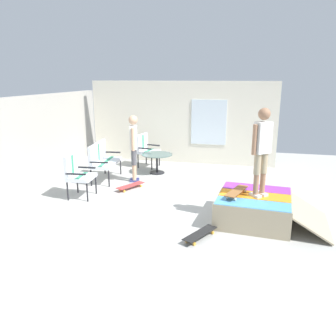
% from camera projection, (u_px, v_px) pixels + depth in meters
% --- Properties ---
extents(ground_plane, '(12.00, 12.00, 0.10)m').
position_uv_depth(ground_plane, '(169.00, 204.00, 7.68)').
color(ground_plane, '#A8A8A3').
extents(back_wall_cinderblock, '(9.00, 0.20, 2.26)m').
position_uv_depth(back_wall_cinderblock, '(9.00, 145.00, 8.29)').
color(back_wall_cinderblock, '#ADA89E').
rests_on(back_wall_cinderblock, ground_plane).
extents(house_facade, '(0.23, 6.00, 2.61)m').
position_uv_depth(house_facade, '(182.00, 122.00, 11.01)').
color(house_facade, silver).
rests_on(house_facade, ground_plane).
extents(skate_ramp, '(1.58, 2.17, 0.53)m').
position_uv_depth(skate_ramp, '(255.00, 208.00, 6.63)').
color(skate_ramp, tan).
rests_on(skate_ramp, ground_plane).
extents(patio_bench, '(1.30, 0.69, 1.02)m').
position_uv_depth(patio_bench, '(102.00, 158.00, 9.21)').
color(patio_bench, black).
rests_on(patio_bench, ground_plane).
extents(patio_chair_near_house, '(0.71, 0.65, 1.02)m').
position_uv_depth(patio_chair_near_house, '(145.00, 147.00, 10.59)').
color(patio_chair_near_house, black).
rests_on(patio_chair_near_house, ground_plane).
extents(patio_chair_by_wall, '(0.66, 0.60, 1.02)m').
position_uv_depth(patio_chair_by_wall, '(76.00, 172.00, 7.88)').
color(patio_chair_by_wall, black).
rests_on(patio_chair_by_wall, ground_plane).
extents(patio_table, '(0.90, 0.90, 0.57)m').
position_uv_depth(patio_table, '(157.00, 160.00, 9.90)').
color(patio_table, black).
rests_on(patio_table, ground_plane).
extents(person_watching, '(0.47, 0.31, 1.77)m').
position_uv_depth(person_watching, '(134.00, 143.00, 8.99)').
color(person_watching, navy).
rests_on(person_watching, ground_plane).
extents(person_skater, '(0.37, 0.37, 1.67)m').
position_uv_depth(person_skater, '(262.00, 146.00, 6.28)').
color(person_skater, silver).
rests_on(person_skater, skate_ramp).
extents(skateboard_by_bench, '(0.80, 0.55, 0.10)m').
position_uv_depth(skateboard_by_bench, '(131.00, 186.00, 8.57)').
color(skateboard_by_bench, '#B23838').
rests_on(skateboard_by_bench, ground_plane).
extents(skateboard_spare, '(0.80, 0.54, 0.10)m').
position_uv_depth(skateboard_spare, '(200.00, 234.00, 5.95)').
color(skateboard_spare, black).
rests_on(skateboard_spare, ground_plane).
extents(skateboard_on_ramp, '(0.82, 0.43, 0.10)m').
position_uv_depth(skateboard_on_ramp, '(237.00, 191.00, 6.53)').
color(skateboard_on_ramp, brown).
rests_on(skateboard_on_ramp, skate_ramp).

